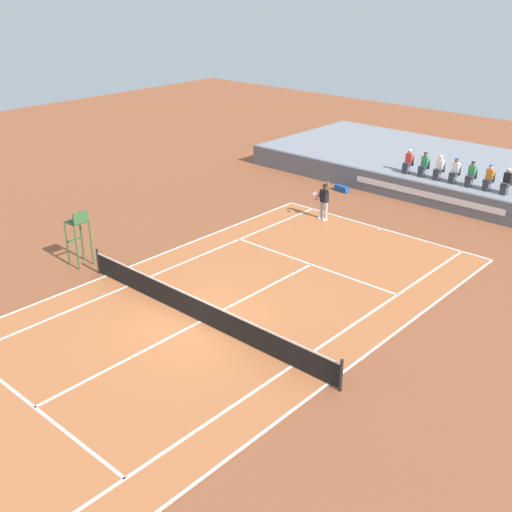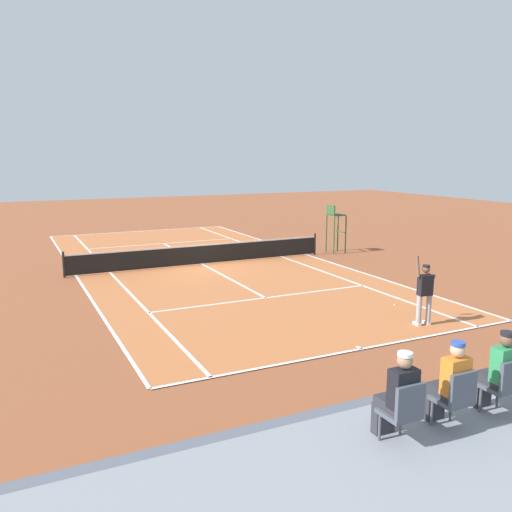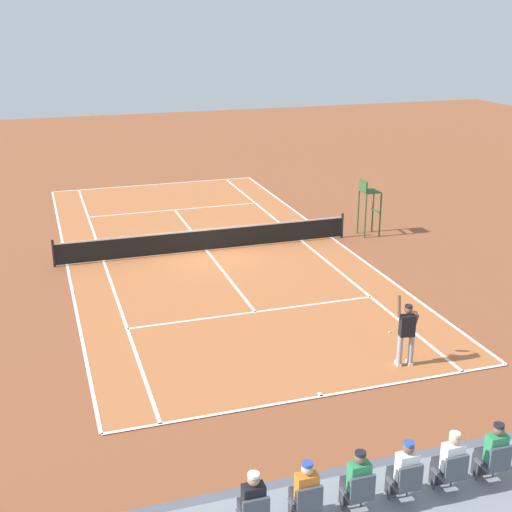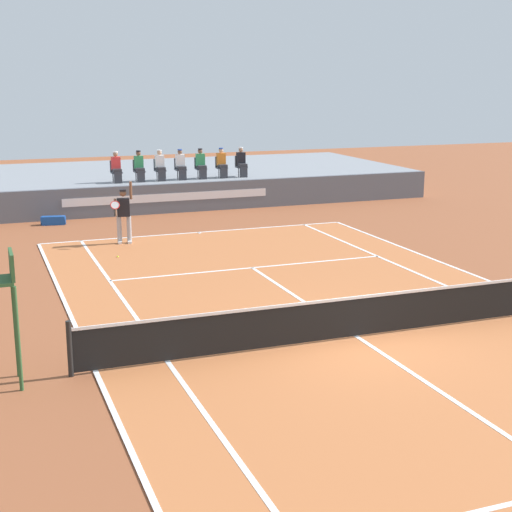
{
  "view_description": "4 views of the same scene",
  "coord_description": "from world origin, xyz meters",
  "px_view_note": "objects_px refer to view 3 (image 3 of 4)",
  "views": [
    {
      "loc": [
        14.26,
        -12.99,
        11.17
      ],
      "look_at": [
        -0.84,
        3.87,
        1.0
      ],
      "focal_mm": 44.29,
      "sensor_mm": 36.0,
      "label": 1
    },
    {
      "loc": [
        8.01,
        22.39,
        4.89
      ],
      "look_at": [
        -0.84,
        3.87,
        1.0
      ],
      "focal_mm": 37.4,
      "sensor_mm": 36.0,
      "label": 2
    },
    {
      "loc": [
        6.37,
        26.25,
        9.28
      ],
      "look_at": [
        -0.84,
        3.87,
        1.0
      ],
      "focal_mm": 49.56,
      "sensor_mm": 36.0,
      "label": 3
    },
    {
      "loc": [
        -7.34,
        -13.38,
        5.35
      ],
      "look_at": [
        -0.84,
        3.87,
        1.0
      ],
      "focal_mm": 52.92,
      "sensor_mm": 36.0,
      "label": 4
    }
  ],
  "objects_px": {
    "spectator_seated_3": "(404,472)",
    "spectator_seated_2": "(449,463)",
    "spectator_seated_5": "(305,494)",
    "spectator_seated_1": "(492,453)",
    "umpire_chair": "(368,200)",
    "spectator_seated_6": "(252,505)",
    "tennis_player": "(407,333)",
    "tennis_ball": "(390,332)",
    "spectator_seated_4": "(356,482)"
  },
  "relations": [
    {
      "from": "tennis_player",
      "to": "umpire_chair",
      "type": "height_order",
      "value": "umpire_chair"
    },
    {
      "from": "spectator_seated_5",
      "to": "umpire_chair",
      "type": "height_order",
      "value": "spectator_seated_5"
    },
    {
      "from": "spectator_seated_2",
      "to": "spectator_seated_3",
      "type": "xyz_separation_m",
      "value": [
        0.88,
        0.0,
        0.0
      ]
    },
    {
      "from": "spectator_seated_2",
      "to": "spectator_seated_4",
      "type": "distance_m",
      "value": 1.77
    },
    {
      "from": "tennis_player",
      "to": "spectator_seated_2",
      "type": "bearing_deg",
      "value": 66.26
    },
    {
      "from": "spectator_seated_6",
      "to": "umpire_chair",
      "type": "xyz_separation_m",
      "value": [
        -10.7,
        -17.4,
        -0.25
      ]
    },
    {
      "from": "spectator_seated_3",
      "to": "spectator_seated_5",
      "type": "distance_m",
      "value": 1.82
    },
    {
      "from": "tennis_ball",
      "to": "umpire_chair",
      "type": "distance_m",
      "value": 9.96
    },
    {
      "from": "spectator_seated_4",
      "to": "tennis_ball",
      "type": "bearing_deg",
      "value": -121.85
    },
    {
      "from": "spectator_seated_5",
      "to": "spectator_seated_6",
      "type": "bearing_deg",
      "value": 0.0
    },
    {
      "from": "spectator_seated_2",
      "to": "tennis_ball",
      "type": "xyz_separation_m",
      "value": [
        -3.38,
        -8.29,
        -1.77
      ]
    },
    {
      "from": "spectator_seated_2",
      "to": "spectator_seated_4",
      "type": "height_order",
      "value": "same"
    },
    {
      "from": "tennis_player",
      "to": "spectator_seated_6",
      "type": "bearing_deg",
      "value": 44.8
    },
    {
      "from": "spectator_seated_2",
      "to": "spectator_seated_3",
      "type": "relative_size",
      "value": 1.0
    },
    {
      "from": "tennis_player",
      "to": "tennis_ball",
      "type": "xyz_separation_m",
      "value": [
        -0.59,
        -1.95,
        -0.96
      ]
    },
    {
      "from": "spectator_seated_2",
      "to": "spectator_seated_6",
      "type": "relative_size",
      "value": 1.0
    },
    {
      "from": "spectator_seated_1",
      "to": "tennis_ball",
      "type": "distance_m",
      "value": 8.84
    },
    {
      "from": "spectator_seated_3",
      "to": "tennis_player",
      "type": "distance_m",
      "value": 7.37
    },
    {
      "from": "spectator_seated_2",
      "to": "spectator_seated_3",
      "type": "height_order",
      "value": "same"
    },
    {
      "from": "spectator_seated_1",
      "to": "umpire_chair",
      "type": "xyz_separation_m",
      "value": [
        -6.23,
        -17.4,
        -0.25
      ]
    },
    {
      "from": "spectator_seated_4",
      "to": "umpire_chair",
      "type": "distance_m",
      "value": 19.53
    },
    {
      "from": "tennis_ball",
      "to": "umpire_chair",
      "type": "bearing_deg",
      "value": -112.25
    },
    {
      "from": "spectator_seated_2",
      "to": "spectator_seated_3",
      "type": "distance_m",
      "value": 0.88
    },
    {
      "from": "spectator_seated_3",
      "to": "tennis_player",
      "type": "height_order",
      "value": "spectator_seated_3"
    },
    {
      "from": "spectator_seated_1",
      "to": "spectator_seated_4",
      "type": "distance_m",
      "value": 2.65
    },
    {
      "from": "spectator_seated_4",
      "to": "spectator_seated_6",
      "type": "bearing_deg",
      "value": 0.0
    },
    {
      "from": "spectator_seated_1",
      "to": "tennis_player",
      "type": "bearing_deg",
      "value": -106.75
    },
    {
      "from": "spectator_seated_5",
      "to": "spectator_seated_6",
      "type": "distance_m",
      "value": 0.9
    },
    {
      "from": "umpire_chair",
      "to": "tennis_player",
      "type": "bearing_deg",
      "value": 68.67
    },
    {
      "from": "tennis_ball",
      "to": "umpire_chair",
      "type": "xyz_separation_m",
      "value": [
        -3.73,
        -9.11,
        1.52
      ]
    },
    {
      "from": "spectator_seated_4",
      "to": "spectator_seated_5",
      "type": "bearing_deg",
      "value": 0.0
    },
    {
      "from": "spectator_seated_2",
      "to": "tennis_player",
      "type": "relative_size",
      "value": 0.61
    },
    {
      "from": "spectator_seated_5",
      "to": "spectator_seated_4",
      "type": "bearing_deg",
      "value": 180.0
    },
    {
      "from": "spectator_seated_2",
      "to": "spectator_seated_6",
      "type": "bearing_deg",
      "value": 0.0
    },
    {
      "from": "spectator_seated_1",
      "to": "umpire_chair",
      "type": "relative_size",
      "value": 0.52
    },
    {
      "from": "spectator_seated_3",
      "to": "spectator_seated_2",
      "type": "bearing_deg",
      "value": 180.0
    },
    {
      "from": "tennis_ball",
      "to": "spectator_seated_3",
      "type": "bearing_deg",
      "value": 62.78
    },
    {
      "from": "spectator_seated_1",
      "to": "spectator_seated_5",
      "type": "height_order",
      "value": "same"
    },
    {
      "from": "spectator_seated_3",
      "to": "spectator_seated_4",
      "type": "distance_m",
      "value": 0.89
    },
    {
      "from": "spectator_seated_3",
      "to": "tennis_ball",
      "type": "distance_m",
      "value": 9.49
    },
    {
      "from": "tennis_ball",
      "to": "spectator_seated_4",
      "type": "bearing_deg",
      "value": 58.15
    },
    {
      "from": "spectator_seated_6",
      "to": "umpire_chair",
      "type": "distance_m",
      "value": 20.43
    },
    {
      "from": "spectator_seated_1",
      "to": "spectator_seated_4",
      "type": "bearing_deg",
      "value": 0.0
    },
    {
      "from": "spectator_seated_3",
      "to": "spectator_seated_5",
      "type": "height_order",
      "value": "same"
    },
    {
      "from": "spectator_seated_5",
      "to": "spectator_seated_1",
      "type": "bearing_deg",
      "value": 180.0
    },
    {
      "from": "spectator_seated_5",
      "to": "tennis_player",
      "type": "xyz_separation_m",
      "value": [
        -5.49,
        -6.34,
        -0.81
      ]
    },
    {
      "from": "spectator_seated_1",
      "to": "spectator_seated_3",
      "type": "bearing_deg",
      "value": 0.0
    },
    {
      "from": "spectator_seated_2",
      "to": "spectator_seated_3",
      "type": "bearing_deg",
      "value": 0.0
    },
    {
      "from": "spectator_seated_1",
      "to": "tennis_player",
      "type": "relative_size",
      "value": 0.61
    },
    {
      "from": "spectator_seated_5",
      "to": "umpire_chair",
      "type": "relative_size",
      "value": 0.52
    }
  ]
}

